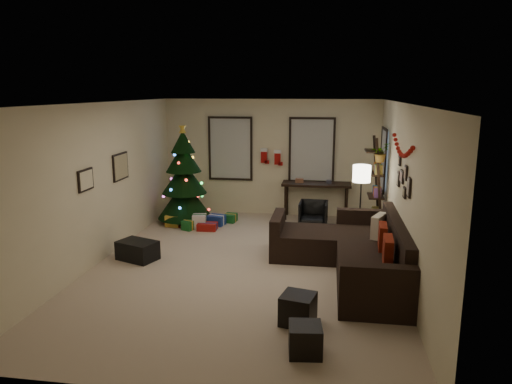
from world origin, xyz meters
TOP-DOWN VIEW (x-y plane):
  - floor at (0.00, 0.00)m, footprint 7.00×7.00m
  - ceiling at (0.00, 0.00)m, footprint 7.00×7.00m
  - wall_back at (0.00, 3.50)m, footprint 5.00×0.00m
  - wall_front at (0.00, -3.50)m, footprint 5.00×0.00m
  - wall_left at (-2.50, 0.00)m, footprint 0.00×7.00m
  - wall_right at (2.50, 0.00)m, footprint 0.00×7.00m
  - window_back_left at (-0.95, 3.47)m, footprint 1.05×0.06m
  - window_back_right at (0.95, 3.47)m, footprint 1.05×0.06m
  - window_right_wall at (2.47, 2.55)m, footprint 0.06×0.90m
  - christmas_tree at (-1.79, 2.48)m, footprint 1.20×1.20m
  - presents at (-1.41, 2.23)m, footprint 1.50×1.01m
  - sofa at (1.80, 0.02)m, footprint 2.15×3.10m
  - pillow_red_a at (2.21, -0.86)m, footprint 0.15×0.47m
  - pillow_red_b at (2.21, -0.14)m, footprint 0.15×0.45m
  - pillow_cream at (2.21, 0.47)m, footprint 0.30×0.47m
  - ottoman_near at (1.02, -1.87)m, footprint 0.48×0.48m
  - ottoman_far at (1.15, -2.58)m, footprint 0.40×0.40m
  - desk at (1.08, 3.22)m, footprint 1.55×0.55m
  - desk_chair at (1.05, 2.57)m, footprint 0.57×0.53m
  - bookshelf at (2.30, 2.00)m, footprint 0.30×0.59m
  - potted_plant at (2.30, 1.71)m, footprint 0.56×0.57m
  - floor_lamp at (1.95, 1.35)m, footprint 0.33×0.33m
  - art_map at (-2.48, 0.79)m, footprint 0.04×0.60m
  - art_abstract at (-2.48, -0.51)m, footprint 0.04×0.45m
  - gallery at (2.48, -0.07)m, footprint 0.03×1.25m
  - garland at (2.45, 0.09)m, footprint 0.08×1.90m
  - stocking_left at (-0.14, 3.44)m, footprint 0.20×0.05m
  - stocking_right at (0.19, 3.32)m, footprint 0.20×0.05m
  - storage_bin at (-1.90, 0.03)m, footprint 0.77×0.64m

SIDE VIEW (x-z plane):
  - floor at x=0.00m, z-range 0.00..0.00m
  - presents at x=-1.41m, z-range -0.03..0.27m
  - storage_bin at x=-1.90m, z-range 0.00..0.33m
  - ottoman_far at x=1.15m, z-range 0.00..0.35m
  - ottoman_near at x=1.02m, z-range 0.00..0.38m
  - desk_chair at x=1.05m, z-range 0.00..0.56m
  - sofa at x=1.80m, z-range -0.16..0.77m
  - pillow_cream at x=2.21m, z-range 0.40..0.86m
  - pillow_red_a at x=2.21m, z-range 0.41..0.87m
  - pillow_red_b at x=2.21m, z-range 0.42..0.86m
  - desk at x=1.08m, z-range 0.32..1.16m
  - christmas_tree at x=-1.79m, z-range -0.19..2.04m
  - bookshelf at x=2.30m, z-range -0.03..1.99m
  - floor_lamp at x=1.95m, z-range 0.52..2.07m
  - wall_left at x=-2.50m, z-range -2.15..4.85m
  - wall_right at x=2.50m, z-range -2.15..4.85m
  - wall_back at x=0.00m, z-range -1.15..3.85m
  - wall_front at x=0.00m, z-range -1.15..3.85m
  - stocking_right at x=0.19m, z-range 1.21..1.57m
  - stocking_left at x=-0.14m, z-range 1.23..1.59m
  - art_abstract at x=-2.48m, z-range 1.32..1.67m
  - window_right_wall at x=2.47m, z-range 0.85..2.15m
  - art_map at x=-2.48m, z-range 1.26..1.76m
  - window_back_left at x=-0.95m, z-range 0.80..2.30m
  - window_back_right at x=0.95m, z-range 0.80..2.30m
  - gallery at x=2.48m, z-range 1.30..1.84m
  - potted_plant at x=2.30m, z-range 1.56..2.04m
  - garland at x=2.45m, z-range 1.89..2.19m
  - ceiling at x=0.00m, z-range 2.70..2.70m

